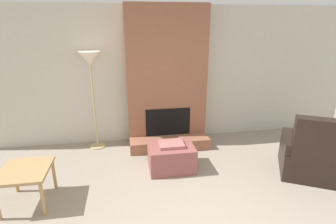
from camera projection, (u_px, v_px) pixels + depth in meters
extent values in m
cube|color=beige|center=(165.00, 75.00, 5.11)|extent=(7.92, 0.06, 2.60)
cube|color=#935B42|center=(166.00, 77.00, 4.92)|extent=(1.49, 0.36, 2.60)
cube|color=#935B42|center=(170.00, 144.00, 4.96)|extent=(1.49, 0.37, 0.21)
cube|color=black|center=(168.00, 122.00, 5.01)|extent=(0.85, 0.02, 0.53)
cube|color=#8C4C47|center=(171.00, 157.00, 4.24)|extent=(0.72, 0.56, 0.41)
cube|color=#A56660|center=(171.00, 144.00, 4.17)|extent=(0.40, 0.31, 0.05)
cube|color=black|center=(311.00, 161.00, 4.13)|extent=(1.17, 1.16, 0.40)
cube|color=black|center=(318.00, 153.00, 3.73)|extent=(0.72, 0.51, 1.02)
cube|color=black|center=(287.00, 153.00, 4.20)|extent=(0.50, 0.75, 0.58)
cube|color=tan|center=(25.00, 171.00, 3.33)|extent=(0.59, 0.65, 0.04)
cylinder|color=tan|center=(43.00, 199.00, 3.18)|extent=(0.04, 0.04, 0.46)
cylinder|color=tan|center=(15.00, 177.00, 3.64)|extent=(0.04, 0.04, 0.46)
cylinder|color=tan|center=(54.00, 174.00, 3.72)|extent=(0.04, 0.04, 0.46)
cylinder|color=tan|center=(98.00, 146.00, 5.07)|extent=(0.30, 0.30, 0.02)
cylinder|color=tan|center=(94.00, 107.00, 4.82)|extent=(0.03, 0.03, 1.55)
cone|color=silver|center=(90.00, 58.00, 4.54)|extent=(0.37, 0.37, 0.23)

